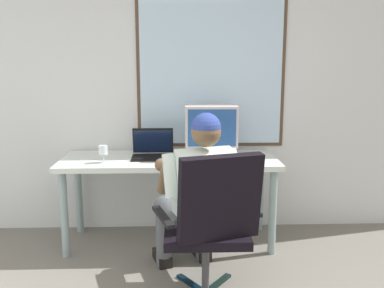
% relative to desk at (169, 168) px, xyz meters
% --- Properties ---
extents(wall_rear, '(5.59, 0.08, 2.86)m').
position_rel_desk_xyz_m(wall_rear, '(-0.11, 0.39, 0.77)').
color(wall_rear, silver).
rests_on(wall_rear, ground).
extents(desk, '(1.80, 0.65, 0.74)m').
position_rel_desk_xyz_m(desk, '(0.00, 0.00, 0.00)').
color(desk, '#82999A').
rests_on(desk, ground).
extents(office_chair, '(0.70, 0.63, 1.01)m').
position_rel_desk_xyz_m(office_chair, '(0.28, -0.98, -0.08)').
color(office_chair, black).
rests_on(office_chair, ground).
extents(person_seated, '(0.66, 0.87, 1.22)m').
position_rel_desk_xyz_m(person_seated, '(0.21, -0.71, -0.01)').
color(person_seated, '#505459').
rests_on(person_seated, ground).
extents(crt_monitor, '(0.43, 0.26, 0.44)m').
position_rel_desk_xyz_m(crt_monitor, '(0.35, 0.03, 0.35)').
color(crt_monitor, beige).
rests_on(crt_monitor, desk).
extents(laptop, '(0.35, 0.31, 0.24)m').
position_rel_desk_xyz_m(laptop, '(-0.14, 0.06, 0.15)').
color(laptop, black).
rests_on(laptop, desk).
extents(wine_glass, '(0.07, 0.07, 0.14)m').
position_rel_desk_xyz_m(wine_glass, '(-0.52, -0.14, 0.18)').
color(wine_glass, silver).
rests_on(wine_glass, desk).
extents(cd_case, '(0.15, 0.14, 0.01)m').
position_rel_desk_xyz_m(cd_case, '(0.69, -0.11, 0.09)').
color(cd_case, '#891378').
rests_on(cd_case, desk).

